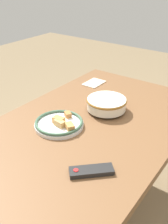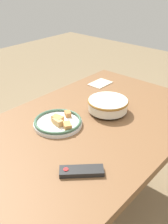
# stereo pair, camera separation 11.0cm
# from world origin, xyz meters

# --- Properties ---
(ground_plane) EXTENTS (8.00, 8.00, 0.00)m
(ground_plane) POSITION_xyz_m (0.00, 0.00, 0.00)
(ground_plane) COLOR #7F6B4C
(dining_table) EXTENTS (1.40, 0.86, 0.75)m
(dining_table) POSITION_xyz_m (0.00, 0.00, 0.66)
(dining_table) COLOR brown
(dining_table) RESTS_ON ground_plane
(noodle_bowl) EXTENTS (0.23, 0.23, 0.08)m
(noodle_bowl) POSITION_xyz_m (-0.17, 0.00, 0.79)
(noodle_bowl) COLOR silver
(noodle_bowl) RESTS_ON dining_table
(food_plate) EXTENTS (0.25, 0.25, 0.05)m
(food_plate) POSITION_xyz_m (0.11, -0.11, 0.77)
(food_plate) COLOR white
(food_plate) RESTS_ON dining_table
(tv_remote) EXTENTS (0.16, 0.16, 0.02)m
(tv_remote) POSITION_xyz_m (0.30, 0.22, 0.76)
(tv_remote) COLOR black
(tv_remote) RESTS_ON dining_table
(folded_napkin) EXTENTS (0.15, 0.11, 0.01)m
(folded_napkin) POSITION_xyz_m (-0.45, -0.28, 0.75)
(folded_napkin) COLOR beige
(folded_napkin) RESTS_ON dining_table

